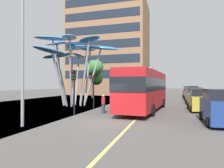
# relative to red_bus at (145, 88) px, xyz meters

# --- Properties ---
(ground) EXTENTS (120.00, 240.00, 0.10)m
(ground) POSITION_rel_red_bus_xyz_m (-2.74, -6.09, -2.17)
(ground) COLOR #54514F
(red_bus) EXTENTS (3.64, 11.07, 3.89)m
(red_bus) POSITION_rel_red_bus_xyz_m (0.00, 0.00, 0.00)
(red_bus) COLOR red
(red_bus) RESTS_ON ground
(leaf_sculpture) EXTENTS (9.91, 9.76, 7.87)m
(leaf_sculpture) POSITION_rel_red_bus_xyz_m (-8.64, 2.37, 4.29)
(leaf_sculpture) COLOR #9EA0A5
(leaf_sculpture) RESTS_ON ground
(traffic_light_kerb_near) EXTENTS (0.28, 0.42, 3.58)m
(traffic_light_kerb_near) POSITION_rel_red_bus_xyz_m (-5.04, -4.41, 0.47)
(traffic_light_kerb_near) COLOR black
(traffic_light_kerb_near) RESTS_ON ground
(traffic_light_kerb_far) EXTENTS (0.28, 0.42, 3.39)m
(traffic_light_kerb_far) POSITION_rel_red_bus_xyz_m (-5.17, 0.12, 0.34)
(traffic_light_kerb_far) COLOR black
(traffic_light_kerb_far) RESTS_ON ground
(car_parked_near) EXTENTS (1.92, 4.12, 2.17)m
(car_parked_near) POSITION_rel_red_bus_xyz_m (5.20, -5.00, -1.09)
(car_parked_near) COLOR navy
(car_parked_near) RESTS_ON ground
(car_parked_mid) EXTENTS (2.03, 4.26, 2.05)m
(car_parked_mid) POSITION_rel_red_bus_xyz_m (4.98, 1.37, -1.15)
(car_parked_mid) COLOR gold
(car_parked_mid) RESTS_ON ground
(car_parked_far) EXTENTS (1.93, 4.58, 2.10)m
(car_parked_far) POSITION_rel_red_bus_xyz_m (5.17, 7.68, -1.13)
(car_parked_far) COLOR gray
(car_parked_far) RESTS_ON ground
(car_side_street) EXTENTS (2.07, 4.10, 2.22)m
(car_side_street) POSITION_rel_red_bus_xyz_m (5.48, 13.96, -1.09)
(car_side_street) COLOR gray
(car_side_street) RESTS_ON ground
(car_far_side) EXTENTS (2.01, 4.13, 2.15)m
(car_far_side) POSITION_rel_red_bus_xyz_m (5.58, 19.61, -1.11)
(car_far_side) COLOR maroon
(car_far_side) RESTS_ON ground
(street_lamp) EXTENTS (1.76, 0.44, 8.27)m
(street_lamp) POSITION_rel_red_bus_xyz_m (-5.63, -8.95, 3.10)
(street_lamp) COLOR gray
(street_lamp) RESTS_ON ground
(tree_pavement_near) EXTENTS (3.54, 4.70, 6.90)m
(tree_pavement_near) POSITION_rel_red_bus_xyz_m (-10.97, 15.51, 2.94)
(tree_pavement_near) COLOR brown
(tree_pavement_near) RESTS_ON ground
(tree_pavement_far) EXTENTS (5.09, 4.16, 7.85)m
(tree_pavement_far) POSITION_rel_red_bus_xyz_m (-9.54, 25.30, 3.52)
(tree_pavement_far) COLOR brown
(tree_pavement_far) RESTS_ON ground
(pedestrian) EXTENTS (0.34, 0.34, 1.60)m
(pedestrian) POSITION_rel_red_bus_xyz_m (-3.16, -2.65, -1.32)
(pedestrian) COLOR #2D3342
(pedestrian) RESTS_ON ground
(backdrop_building) EXTENTS (18.74, 15.06, 23.13)m
(backdrop_building) POSITION_rel_red_bus_xyz_m (-12.52, 30.52, 9.45)
(backdrop_building) COLOR #936B4C
(backdrop_building) RESTS_ON ground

